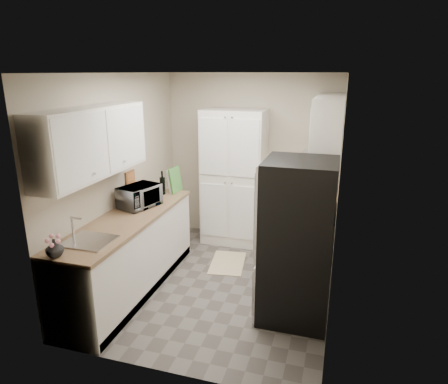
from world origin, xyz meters
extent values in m
plane|color=#56514C|center=(0.00, 0.00, 0.00)|extent=(3.20, 3.20, 0.00)
cube|color=beige|center=(0.00, 1.60, 1.25)|extent=(2.60, 0.04, 2.50)
cube|color=beige|center=(0.00, -1.60, 1.25)|extent=(2.60, 0.04, 2.50)
cube|color=beige|center=(-1.30, 0.00, 1.25)|extent=(0.04, 3.20, 2.50)
cube|color=beige|center=(1.30, 0.00, 1.25)|extent=(0.04, 3.20, 2.50)
cube|color=silver|center=(0.00, 0.00, 2.50)|extent=(2.60, 3.20, 0.04)
cube|color=silver|center=(-1.13, -0.75, 1.83)|extent=(0.33, 1.60, 0.70)
cube|color=silver|center=(1.13, 0.82, 1.89)|extent=(0.33, 1.55, 0.58)
cube|color=#99999E|center=(1.07, 0.39, 1.52)|extent=(0.45, 0.76, 0.13)
cube|color=#B7B7BC|center=(-0.99, -1.15, 0.93)|extent=(0.45, 0.40, 0.02)
cube|color=brown|center=(-1.29, 0.20, 1.18)|extent=(0.02, 0.22, 0.22)
cube|color=silver|center=(-0.20, 1.32, 1.00)|extent=(0.90, 0.55, 2.00)
cube|color=silver|center=(-0.99, -0.43, 0.44)|extent=(0.60, 2.30, 0.88)
cube|color=#846647|center=(-0.99, -0.43, 0.90)|extent=(0.63, 2.33, 0.04)
cube|color=silver|center=(0.99, 1.19, 0.44)|extent=(0.60, 0.80, 0.88)
cube|color=#846647|center=(0.99, 1.19, 0.90)|extent=(0.63, 0.83, 0.04)
cube|color=#B7B7BC|center=(0.97, 0.39, 0.45)|extent=(0.64, 0.76, 0.90)
cube|color=black|center=(0.97, 0.39, 0.92)|extent=(0.66, 0.78, 0.03)
cube|color=black|center=(1.26, 0.39, 1.02)|extent=(0.06, 0.76, 0.22)
cube|color=pink|center=(0.60, 0.25, 0.55)|extent=(0.01, 0.16, 0.42)
cube|color=beige|center=(0.60, 0.49, 0.55)|extent=(0.01, 0.16, 0.42)
cube|color=#B7B7BC|center=(0.94, -0.41, 0.85)|extent=(0.70, 0.72, 1.70)
imported|color=silver|center=(-1.02, -0.06, 1.05)|extent=(0.45, 0.56, 0.27)
cylinder|color=black|center=(-0.97, 0.50, 1.07)|extent=(0.07, 0.07, 0.29)
imported|color=silver|center=(-1.09, -1.52, 1.00)|extent=(0.17, 0.17, 0.17)
cube|color=#418A37|center=(-0.85, 0.65, 1.09)|extent=(0.04, 0.28, 0.34)
cube|color=#A7A7AB|center=(1.09, 1.31, 1.02)|extent=(0.38, 0.41, 0.20)
cube|color=beige|center=(-0.07, 0.53, 0.01)|extent=(0.53, 0.76, 0.01)
camera|label=1|loc=(1.29, -4.21, 2.52)|focal=32.00mm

